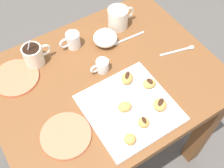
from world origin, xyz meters
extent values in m
plane|color=#514C47|center=(0.00, 0.00, 0.00)|extent=(8.00, 8.00, 0.00)
cube|color=brown|center=(0.00, 0.00, 0.73)|extent=(0.92, 0.72, 0.04)
cube|color=brown|center=(0.40, -0.30, 0.36)|extent=(0.07, 0.07, 0.71)
cube|color=brown|center=(-0.40, 0.30, 0.36)|extent=(0.07, 0.07, 0.71)
cube|color=brown|center=(0.40, 0.30, 0.36)|extent=(0.07, 0.07, 0.71)
cube|color=white|center=(0.00, -0.17, 0.76)|extent=(0.32, 0.32, 0.02)
cylinder|color=silver|center=(-0.21, 0.23, 0.79)|extent=(0.08, 0.08, 0.09)
torus|color=silver|center=(-0.16, 0.23, 0.80)|extent=(0.06, 0.01, 0.06)
cylinder|color=black|center=(-0.21, 0.23, 0.83)|extent=(0.07, 0.07, 0.01)
cylinder|color=silver|center=(-0.22, 0.23, 0.83)|extent=(0.05, 0.02, 0.12)
cylinder|color=silver|center=(0.21, 0.23, 0.80)|extent=(0.09, 0.09, 0.10)
torus|color=silver|center=(0.26, 0.23, 0.80)|extent=(0.06, 0.01, 0.06)
cylinder|color=black|center=(0.21, 0.23, 0.84)|extent=(0.08, 0.08, 0.01)
cylinder|color=white|center=(-0.02, 0.22, 0.78)|extent=(0.06, 0.06, 0.07)
cone|color=white|center=(0.00, 0.22, 0.81)|extent=(0.02, 0.02, 0.02)
torus|color=white|center=(-0.06, 0.22, 0.79)|extent=(0.05, 0.01, 0.05)
cylinder|color=white|center=(-0.02, 0.22, 0.81)|extent=(0.05, 0.05, 0.01)
ellipsoid|color=white|center=(0.10, 0.17, 0.78)|extent=(0.11, 0.11, 0.06)
sphere|color=silver|center=(0.10, 0.17, 0.80)|extent=(0.06, 0.06, 0.06)
ellipsoid|color=green|center=(0.11, 0.17, 0.82)|extent=(0.02, 0.03, 0.01)
cylinder|color=white|center=(0.01, 0.04, 0.78)|extent=(0.05, 0.05, 0.05)
cone|color=white|center=(0.04, 0.04, 0.79)|extent=(0.02, 0.02, 0.02)
torus|color=white|center=(-0.02, 0.04, 0.78)|extent=(0.04, 0.01, 0.04)
cylinder|color=#381E11|center=(0.01, 0.04, 0.80)|extent=(0.04, 0.04, 0.01)
cylinder|color=#E5704C|center=(-0.25, -0.14, 0.75)|extent=(0.18, 0.18, 0.01)
cylinder|color=#E5704C|center=(-0.31, 0.19, 0.75)|extent=(0.19, 0.19, 0.01)
cube|color=silver|center=(0.21, 0.13, 0.75)|extent=(0.15, 0.02, 0.00)
ellipsoid|color=silver|center=(0.14, 0.13, 0.75)|extent=(0.03, 0.02, 0.01)
cube|color=silver|center=(0.33, -0.05, 0.75)|extent=(0.15, 0.04, 0.00)
ellipsoid|color=silver|center=(0.41, -0.06, 0.75)|extent=(0.03, 0.02, 0.01)
ellipsoid|color=#D19347|center=(-0.08, -0.29, 0.78)|extent=(0.05, 0.05, 0.04)
ellipsoid|color=#D19347|center=(0.12, -0.13, 0.78)|extent=(0.06, 0.05, 0.03)
ellipsoid|color=#381E11|center=(0.12, -0.13, 0.79)|extent=(0.02, 0.03, 0.00)
ellipsoid|color=#D19347|center=(0.09, -0.23, 0.78)|extent=(0.07, 0.07, 0.04)
ellipsoid|color=#381E11|center=(0.09, -0.23, 0.80)|extent=(0.04, 0.03, 0.00)
ellipsoid|color=#D19347|center=(0.06, -0.07, 0.78)|extent=(0.07, 0.07, 0.04)
ellipsoid|color=#381E11|center=(0.06, -0.07, 0.81)|extent=(0.04, 0.04, 0.00)
ellipsoid|color=#D19347|center=(-0.02, -0.17, 0.78)|extent=(0.06, 0.05, 0.03)
ellipsoid|color=#D19347|center=(0.00, -0.26, 0.78)|extent=(0.05, 0.05, 0.03)
ellipsoid|color=#381E11|center=(0.00, -0.26, 0.80)|extent=(0.02, 0.03, 0.00)
camera|label=1|loc=(-0.34, -0.59, 1.68)|focal=45.63mm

